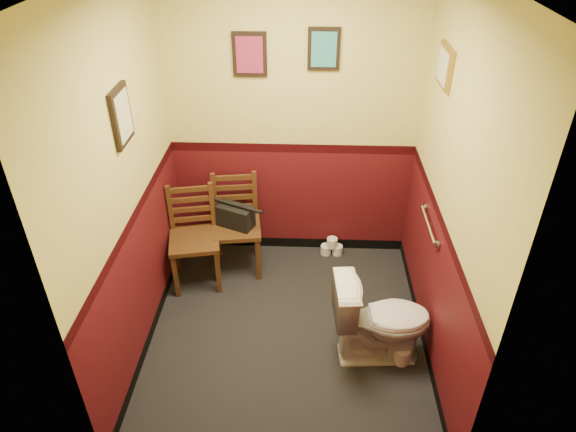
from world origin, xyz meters
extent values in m
cube|color=black|center=(0.00, 0.00, 0.00)|extent=(2.20, 2.40, 0.00)
cube|color=#490E13|center=(0.00, 1.20, 1.35)|extent=(2.20, 0.00, 2.70)
cube|color=#490E13|center=(0.00, -1.20, 1.35)|extent=(2.20, 0.00, 2.70)
cube|color=#490E13|center=(-1.10, 0.00, 1.35)|extent=(0.00, 2.40, 2.70)
cube|color=#490E13|center=(1.10, 0.00, 1.35)|extent=(0.00, 2.40, 2.70)
cylinder|color=silver|center=(1.07, 0.25, 0.95)|extent=(0.03, 0.50, 0.03)
cylinder|color=silver|center=(1.09, 0.00, 0.95)|extent=(0.02, 0.06, 0.06)
cylinder|color=silver|center=(1.09, 0.50, 0.95)|extent=(0.02, 0.06, 0.06)
cube|color=black|center=(-0.35, 1.18, 1.95)|extent=(0.28, 0.03, 0.36)
cube|color=maroon|center=(-0.35, 1.17, 1.95)|extent=(0.22, 0.01, 0.30)
cube|color=black|center=(0.25, 1.18, 2.00)|extent=(0.26, 0.03, 0.34)
cube|color=teal|center=(0.25, 1.17, 2.00)|extent=(0.20, 0.01, 0.28)
cube|color=black|center=(-1.08, 0.10, 1.85)|extent=(0.03, 0.30, 0.38)
cube|color=beige|center=(-1.07, 0.10, 1.85)|extent=(0.01, 0.24, 0.31)
cube|color=olive|center=(1.08, 0.60, 2.05)|extent=(0.03, 0.34, 0.28)
cube|color=beige|center=(1.07, 0.60, 2.05)|extent=(0.01, 0.28, 0.22)
imported|color=white|center=(0.72, -0.18, 0.37)|extent=(0.78, 0.47, 0.73)
cylinder|color=silver|center=(0.90, -0.25, 0.06)|extent=(0.13, 0.13, 0.13)
cylinder|color=silver|center=(0.90, -0.25, 0.28)|extent=(0.02, 0.02, 0.36)
cube|color=#472B15|center=(-0.85, 0.64, 0.46)|extent=(0.51, 0.51, 0.04)
cube|color=#472B15|center=(-0.99, 0.42, 0.23)|extent=(0.05, 0.05, 0.46)
cube|color=#472B15|center=(-1.07, 0.79, 0.23)|extent=(0.05, 0.05, 0.46)
cube|color=#472B15|center=(-0.63, 0.50, 0.23)|extent=(0.05, 0.05, 0.46)
cube|color=#472B15|center=(-0.71, 0.86, 0.23)|extent=(0.05, 0.05, 0.46)
cube|color=#472B15|center=(-1.07, 0.79, 0.69)|extent=(0.05, 0.04, 0.46)
cube|color=#472B15|center=(-0.71, 0.87, 0.69)|extent=(0.05, 0.04, 0.46)
cube|color=#472B15|center=(-0.89, 0.83, 0.56)|extent=(0.35, 0.09, 0.05)
cube|color=#472B15|center=(-0.89, 0.83, 0.67)|extent=(0.35, 0.09, 0.05)
cube|color=#472B15|center=(-0.89, 0.83, 0.77)|extent=(0.35, 0.09, 0.05)
cube|color=#472B15|center=(-0.89, 0.83, 0.87)|extent=(0.35, 0.09, 0.05)
cube|color=#472B15|center=(-0.50, 0.85, 0.47)|extent=(0.49, 0.49, 0.04)
cube|color=#472B15|center=(-0.66, 0.64, 0.23)|extent=(0.05, 0.05, 0.47)
cube|color=#472B15|center=(-0.71, 1.01, 0.23)|extent=(0.05, 0.05, 0.47)
cube|color=#472B15|center=(-0.29, 0.69, 0.23)|extent=(0.05, 0.05, 0.47)
cube|color=#472B15|center=(-0.34, 1.06, 0.23)|extent=(0.05, 0.05, 0.47)
cube|color=#472B15|center=(-0.71, 1.02, 0.70)|extent=(0.05, 0.04, 0.47)
cube|color=#472B15|center=(-0.34, 1.07, 0.70)|extent=(0.05, 0.04, 0.47)
cube|color=#472B15|center=(-0.53, 1.04, 0.57)|extent=(0.35, 0.07, 0.05)
cube|color=#472B15|center=(-0.53, 1.04, 0.67)|extent=(0.35, 0.07, 0.05)
cube|color=#472B15|center=(-0.53, 1.04, 0.78)|extent=(0.35, 0.07, 0.05)
cube|color=#472B15|center=(-0.53, 1.04, 0.88)|extent=(0.35, 0.07, 0.05)
cube|color=black|center=(-0.50, 0.85, 0.59)|extent=(0.36, 0.28, 0.20)
cylinder|color=black|center=(-0.50, 0.85, 0.71)|extent=(0.27, 0.14, 0.03)
cylinder|color=silver|center=(0.34, 1.10, 0.05)|extent=(0.10, 0.10, 0.09)
cylinder|color=silver|center=(0.46, 1.10, 0.05)|extent=(0.10, 0.10, 0.09)
cylinder|color=silver|center=(0.40, 1.09, 0.14)|extent=(0.10, 0.10, 0.09)
camera|label=1|loc=(0.13, -3.00, 3.14)|focal=32.00mm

